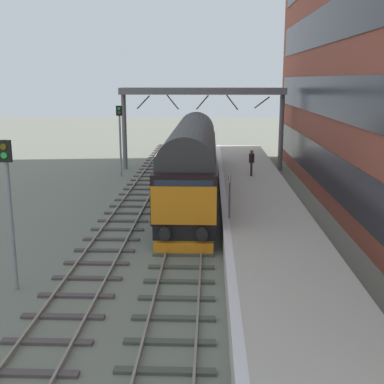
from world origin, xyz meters
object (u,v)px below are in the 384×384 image
Objects in this scene: platform_number_sign at (229,189)px; waiting_passenger at (252,160)px; signal_post_far at (120,133)px; diesel_locomotive at (192,160)px; signal_post_mid at (9,200)px.

platform_number_sign is 1.21× the size of waiting_passenger.
diesel_locomotive is at bearing -54.54° from signal_post_far.
signal_post_far is (-0.00, 20.12, 0.02)m from signal_post_mid.
waiting_passenger is (3.63, 3.02, -0.49)m from diesel_locomotive.
diesel_locomotive is 7.09m from platform_number_sign.
diesel_locomotive is at bearing 66.06° from signal_post_mid.
waiting_passenger is (9.14, -4.70, -1.15)m from signal_post_far.
signal_post_far is at bearing 125.46° from diesel_locomotive.
waiting_passenger is at bearing -27.24° from signal_post_far.
platform_number_sign reaches higher than waiting_passenger.
signal_post_far reaches higher than signal_post_mid.
diesel_locomotive reaches higher than platform_number_sign.
platform_number_sign is at bearing -179.77° from waiting_passenger.
signal_post_mid is at bearing -90.00° from signal_post_far.
waiting_passenger is (1.74, 9.86, -0.33)m from platform_number_sign.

